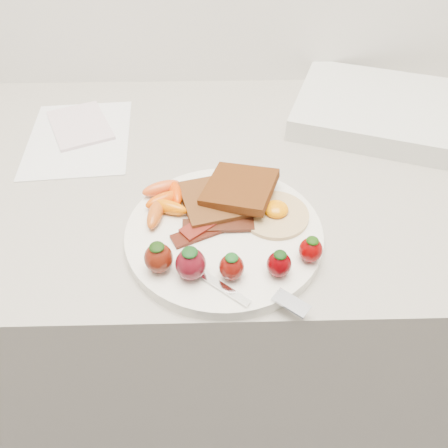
{
  "coord_description": "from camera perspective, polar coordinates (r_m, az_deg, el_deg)",
  "views": [
    {
      "loc": [
        0.01,
        1.12,
        1.34
      ],
      "look_at": [
        0.02,
        1.54,
        0.93
      ],
      "focal_mm": 35.0,
      "sensor_mm": 36.0,
      "label": 1
    }
  ],
  "objects": [
    {
      "name": "paper_sheet",
      "position": [
        0.84,
        -18.39,
        10.67
      ],
      "size": [
        0.2,
        0.25,
        0.0
      ],
      "primitive_type": "cube",
      "rotation": [
        0.0,
        0.0,
        0.08
      ],
      "color": "white",
      "rests_on": "counter"
    },
    {
      "name": "bacon_strips",
      "position": [
        0.59,
        -1.52,
        -0.13
      ],
      "size": [
        0.11,
        0.09,
        0.01
      ],
      "color": "black",
      "rests_on": "plate"
    },
    {
      "name": "fried_egg",
      "position": [
        0.62,
        6.68,
        1.44
      ],
      "size": [
        0.1,
        0.1,
        0.02
      ],
      "color": "beige",
      "rests_on": "plate"
    },
    {
      "name": "baby_carrots",
      "position": [
        0.63,
        -7.79,
        3.08
      ],
      "size": [
        0.07,
        0.11,
        0.02
      ],
      "color": "#DD4E04",
      "rests_on": "plate"
    },
    {
      "name": "counter",
      "position": [
        1.07,
        -1.3,
        -12.07
      ],
      "size": [
        2.0,
        0.6,
        0.9
      ],
      "primitive_type": "cube",
      "color": "gray",
      "rests_on": "ground"
    },
    {
      "name": "toast_upper",
      "position": [
        0.63,
        2.08,
        4.73
      ],
      "size": [
        0.12,
        0.12,
        0.02
      ],
      "primitive_type": "cube",
      "rotation": [
        0.0,
        -0.1,
        -0.35
      ],
      "color": "black",
      "rests_on": "toast_lower"
    },
    {
      "name": "plate",
      "position": [
        0.6,
        0.0,
        -1.28
      ],
      "size": [
        0.27,
        0.27,
        0.02
      ],
      "primitive_type": "cylinder",
      "color": "white",
      "rests_on": "counter"
    },
    {
      "name": "fork",
      "position": [
        0.52,
        3.23,
        -8.77
      ],
      "size": [
        0.16,
        0.09,
        0.0
      ],
      "color": "white",
      "rests_on": "plate"
    },
    {
      "name": "appliance",
      "position": [
        0.89,
        20.3,
        13.79
      ],
      "size": [
        0.39,
        0.35,
        0.04
      ],
      "primitive_type": "cube",
      "rotation": [
        0.0,
        0.0,
        -0.35
      ],
      "color": "silver",
      "rests_on": "counter"
    },
    {
      "name": "toast_lower",
      "position": [
        0.63,
        -0.92,
        3.13
      ],
      "size": [
        0.12,
        0.12,
        0.01
      ],
      "primitive_type": "cube",
      "rotation": [
        0.0,
        0.0,
        0.26
      ],
      "color": "#43210C",
      "rests_on": "plate"
    },
    {
      "name": "strawberries",
      "position": [
        0.53,
        -0.37,
        -4.79
      ],
      "size": [
        0.22,
        0.06,
        0.05
      ],
      "color": "#541408",
      "rests_on": "plate"
    },
    {
      "name": "notepad",
      "position": [
        0.87,
        -18.3,
        12.18
      ],
      "size": [
        0.14,
        0.17,
        0.01
      ],
      "primitive_type": "cube",
      "rotation": [
        0.0,
        0.0,
        0.42
      ],
      "color": "silver",
      "rests_on": "paper_sheet"
    }
  ]
}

